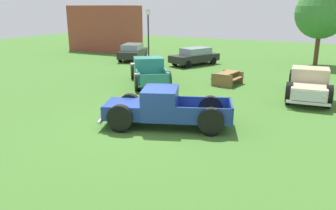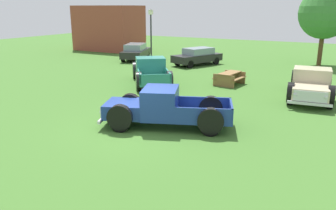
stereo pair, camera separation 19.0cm
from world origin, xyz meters
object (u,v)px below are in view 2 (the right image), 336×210
at_px(pickup_truck_behind_left, 311,85).
at_px(trash_can, 156,63).
at_px(lamp_post_near, 151,37).
at_px(oak_tree_west, 325,13).
at_px(pickup_truck_behind_right, 150,71).
at_px(picnic_table, 230,77).
at_px(sedan_distant_a, 197,56).
at_px(sedan_distant_b, 136,51).
at_px(pickup_truck_foreground, 159,108).

bearing_deg(pickup_truck_behind_left, trash_can, 160.39).
distance_m(lamp_post_near, oak_tree_west, 14.03).
height_order(pickup_truck_behind_right, oak_tree_west, oak_tree_west).
xyz_separation_m(picnic_table, oak_tree_west, (4.20, 10.57, 3.71)).
relative_size(sedan_distant_a, picnic_table, 2.33).
distance_m(sedan_distant_a, oak_tree_west, 10.67).
height_order(sedan_distant_a, sedan_distant_b, sedan_distant_b).
xyz_separation_m(picnic_table, trash_can, (-6.91, 2.78, -0.01)).
bearing_deg(pickup_truck_behind_right, sedan_distant_a, 90.90).
height_order(pickup_truck_foreground, sedan_distant_b, pickup_truck_foreground).
bearing_deg(pickup_truck_foreground, sedan_distant_b, 126.48).
xyz_separation_m(sedan_distant_b, trash_can, (4.02, -3.17, -0.29)).
height_order(pickup_truck_behind_left, oak_tree_west, oak_tree_west).
bearing_deg(picnic_table, sedan_distant_b, 151.43).
distance_m(pickup_truck_behind_right, picnic_table, 5.00).
height_order(sedan_distant_b, lamp_post_near, lamp_post_near).
xyz_separation_m(pickup_truck_behind_left, oak_tree_west, (-0.65, 11.98, 3.42)).
bearing_deg(trash_can, oak_tree_west, 35.02).
xyz_separation_m(pickup_truck_behind_right, sedan_distant_b, (-6.27, 7.77, -0.01)).
xyz_separation_m(sedan_distant_b, picnic_table, (10.92, -5.95, -0.28)).
height_order(pickup_truck_behind_right, sedan_distant_a, pickup_truck_behind_right).
distance_m(pickup_truck_foreground, trash_can, 13.42).
distance_m(pickup_truck_foreground, pickup_truck_behind_left, 8.83).
bearing_deg(pickup_truck_behind_right, pickup_truck_foreground, -56.46).
bearing_deg(pickup_truck_behind_left, sedan_distant_a, 142.63).
xyz_separation_m(pickup_truck_behind_left, trash_can, (-11.76, 4.19, -0.31)).
relative_size(pickup_truck_behind_right, sedan_distant_a, 1.17).
distance_m(pickup_truck_foreground, sedan_distant_a, 15.44).
xyz_separation_m(sedan_distant_b, oak_tree_west, (15.12, 4.62, 3.43)).
xyz_separation_m(pickup_truck_behind_left, sedan_distant_a, (-9.62, 7.35, -0.04)).
bearing_deg(pickup_truck_foreground, oak_tree_west, 77.59).
bearing_deg(oak_tree_west, sedan_distant_b, -163.02).
height_order(pickup_truck_behind_left, sedan_distant_a, pickup_truck_behind_left).
relative_size(sedan_distant_b, lamp_post_near, 1.05).
relative_size(sedan_distant_b, picnic_table, 2.41).
xyz_separation_m(pickup_truck_behind_left, pickup_truck_behind_right, (-9.50, -0.41, -0.01)).
relative_size(lamp_post_near, picnic_table, 2.29).
bearing_deg(sedan_distant_b, oak_tree_west, 16.98).
distance_m(sedan_distant_a, sedan_distant_b, 6.15).
xyz_separation_m(pickup_truck_foreground, sedan_distant_b, (-10.87, 14.70, 0.02)).
distance_m(pickup_truck_foreground, lamp_post_near, 14.66).
distance_m(lamp_post_near, trash_can, 2.25).
bearing_deg(sedan_distant_a, picnic_table, -51.23).
relative_size(sedan_distant_b, trash_can, 5.01).
xyz_separation_m(sedan_distant_a, lamp_post_near, (-3.05, -2.38, 1.63)).
relative_size(pickup_truck_foreground, sedan_distant_a, 1.19).
relative_size(pickup_truck_foreground, trash_can, 5.77).
height_order(pickup_truck_behind_right, lamp_post_near, lamp_post_near).
relative_size(pickup_truck_behind_right, trash_can, 5.68).
height_order(sedan_distant_b, oak_tree_west, oak_tree_west).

